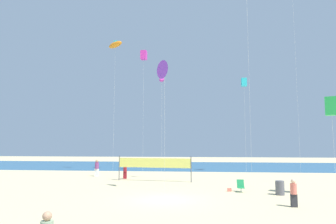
{
  "coord_description": "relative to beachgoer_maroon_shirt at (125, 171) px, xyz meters",
  "views": [
    {
      "loc": [
        2.17,
        -19.37,
        3.59
      ],
      "look_at": [
        -0.52,
        7.68,
        6.46
      ],
      "focal_mm": 31.81,
      "sensor_mm": 36.0,
      "label": 1
    }
  ],
  "objects": [
    {
      "name": "ground_plane",
      "position": [
        5.25,
        -10.88,
        -0.83
      ],
      "size": [
        120.0,
        120.0,
        0.0
      ],
      "primitive_type": "plane",
      "color": "beige"
    },
    {
      "name": "ocean_band",
      "position": [
        5.25,
        18.23,
        -0.82
      ],
      "size": [
        120.0,
        20.0,
        0.01
      ],
      "primitive_type": "cube",
      "color": "#28608C",
      "rests_on": "ground"
    },
    {
      "name": "beachgoer_maroon_shirt",
      "position": [
        0.0,
        0.0,
        0.0
      ],
      "size": [
        0.35,
        0.35,
        1.55
      ],
      "rotation": [
        0.0,
        0.0,
        5.15
      ],
      "color": "maroon",
      "rests_on": "ground"
    },
    {
      "name": "beachgoer_plum_shirt",
      "position": [
        -3.61,
        1.82,
        0.15
      ],
      "size": [
        0.42,
        0.42,
        1.83
      ],
      "rotation": [
        0.0,
        0.0,
        5.41
      ],
      "color": "white",
      "rests_on": "ground"
    },
    {
      "name": "beachgoer_coral_shirt",
      "position": [
        12.83,
        -12.34,
        0.01
      ],
      "size": [
        0.36,
        0.36,
        1.57
      ],
      "rotation": [
        0.0,
        0.0,
        5.73
      ],
      "color": "#2D2D33",
      "rests_on": "ground"
    },
    {
      "name": "folding_beach_chair",
      "position": [
        10.58,
        -7.25,
        -0.36
      ],
      "size": [
        0.52,
        0.65,
        0.89
      ],
      "rotation": [
        0.0,
        0.0,
        0.14
      ],
      "color": "#1E8C4C",
      "rests_on": "ground"
    },
    {
      "name": "trash_barrel",
      "position": [
        13.12,
        -8.33,
        -0.34
      ],
      "size": [
        0.61,
        0.61,
        0.98
      ],
      "primitive_type": "cylinder",
      "color": "#595960",
      "rests_on": "ground"
    },
    {
      "name": "volleyball_net",
      "position": [
        3.25,
        -1.68,
        0.8
      ],
      "size": [
        7.15,
        0.96,
        2.4
      ],
      "color": "#4C4C51",
      "rests_on": "ground"
    },
    {
      "name": "beach_handbag",
      "position": [
        9.76,
        -7.1,
        -0.71
      ],
      "size": [
        0.3,
        0.15,
        0.24
      ],
      "primitive_type": "cube",
      "color": "#EA7260",
      "rests_on": "ground"
    },
    {
      "name": "kite_cyan_box",
      "position": [
        13.31,
        7.38,
        10.41
      ],
      "size": [
        0.66,
        0.66,
        11.78
      ],
      "color": "silver",
      "rests_on": "ground"
    },
    {
      "name": "kite_orange_inflatable",
      "position": [
        -3.54,
        7.9,
        16.04
      ],
      "size": [
        2.39,
        1.67,
        17.49
      ],
      "color": "silver",
      "rests_on": "ground"
    },
    {
      "name": "kite_magenta_inflatable",
      "position": [
        2.84,
        7.66,
        11.03
      ],
      "size": [
        0.74,
        1.83,
        12.37
      ],
      "color": "silver",
      "rests_on": "ground"
    },
    {
      "name": "kite_violet_delta",
      "position": [
        4.92,
        -7.66,
        8.46
      ],
      "size": [
        1.34,
        1.4,
        10.03
      ],
      "color": "silver",
      "rests_on": "ground"
    },
    {
      "name": "kite_magenta_box",
      "position": [
        0.35,
        8.04,
        14.5
      ],
      "size": [
        0.83,
        0.83,
        15.96
      ],
      "color": "silver",
      "rests_on": "ground"
    },
    {
      "name": "kite_green_box",
      "position": [
        16.75,
        -8.63,
        5.34
      ],
      "size": [
        1.05,
        1.05,
        6.82
      ],
      "color": "silver",
      "rests_on": "ground"
    }
  ]
}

